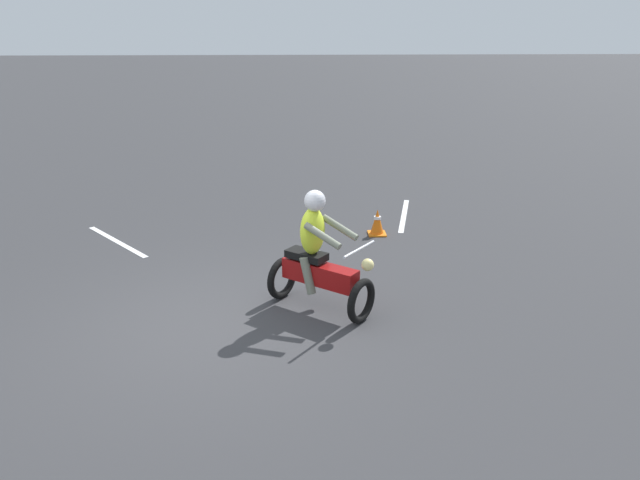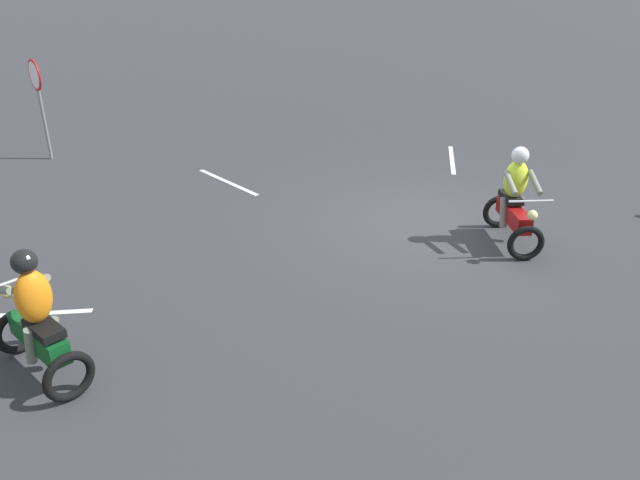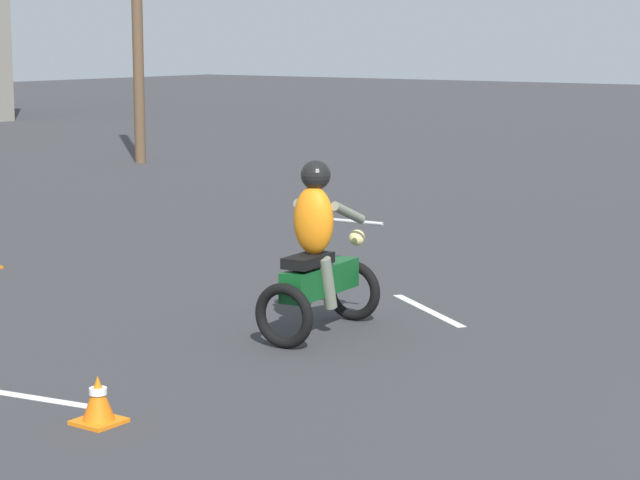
# 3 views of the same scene
# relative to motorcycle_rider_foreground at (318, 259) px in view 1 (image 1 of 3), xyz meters

# --- Properties ---
(ground_plane) EXTENTS (120.00, 120.00, 0.00)m
(ground_plane) POSITION_rel_motorcycle_rider_foreground_xyz_m (1.43, 0.51, -0.73)
(ground_plane) COLOR #333335
(motorcycle_rider_foreground) EXTENTS (1.48, 1.33, 1.66)m
(motorcycle_rider_foreground) POSITION_rel_motorcycle_rider_foreground_xyz_m (0.00, 0.00, 0.00)
(motorcycle_rider_foreground) COLOR black
(motorcycle_rider_foreground) RESTS_ON ground
(traffic_cone_near_right) EXTENTS (0.32, 0.32, 0.48)m
(traffic_cone_near_right) POSITION_rel_motorcycle_rider_foreground_xyz_m (-1.20, -3.02, -0.50)
(traffic_cone_near_right) COLOR orange
(traffic_cone_near_right) RESTS_ON ground
(lane_stripe_s) EXTENTS (0.58, 2.17, 0.01)m
(lane_stripe_s) POSITION_rel_motorcycle_rider_foreground_xyz_m (-1.89, -4.14, -0.72)
(lane_stripe_s) COLOR silver
(lane_stripe_s) RESTS_ON ground
(lane_stripe_se) EXTENTS (1.45, 1.68, 0.01)m
(lane_stripe_se) POSITION_rel_motorcycle_rider_foreground_xyz_m (3.45, -2.83, -0.72)
(lane_stripe_se) COLOR silver
(lane_stripe_se) RESTS_ON ground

